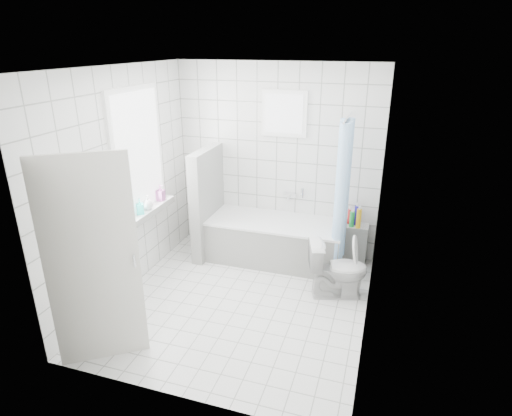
% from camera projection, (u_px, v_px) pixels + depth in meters
% --- Properties ---
extents(ground, '(3.00, 3.00, 0.00)m').
position_uv_depth(ground, '(241.00, 302.00, 4.97)').
color(ground, white).
rests_on(ground, ground).
extents(ceiling, '(3.00, 3.00, 0.00)m').
position_uv_depth(ceiling, '(237.00, 67.00, 4.02)').
color(ceiling, white).
rests_on(ceiling, ground).
extents(wall_back, '(2.80, 0.02, 2.60)m').
position_uv_depth(wall_back, '(276.00, 161.00, 5.83)').
color(wall_back, white).
rests_on(wall_back, ground).
extents(wall_front, '(2.80, 0.02, 2.60)m').
position_uv_depth(wall_front, '(171.00, 262.00, 3.16)').
color(wall_front, white).
rests_on(wall_front, ground).
extents(wall_left, '(0.02, 3.00, 2.60)m').
position_uv_depth(wall_left, '(124.00, 184.00, 4.89)').
color(wall_left, white).
rests_on(wall_left, ground).
extents(wall_right, '(0.02, 3.00, 2.60)m').
position_uv_depth(wall_right, '(376.00, 212.00, 4.10)').
color(wall_right, white).
rests_on(wall_right, ground).
extents(window_left, '(0.01, 0.90, 1.40)m').
position_uv_depth(window_left, '(139.00, 153.00, 5.03)').
color(window_left, white).
rests_on(window_left, wall_left).
extents(window_back, '(0.50, 0.01, 0.50)m').
position_uv_depth(window_back, '(284.00, 114.00, 5.52)').
color(window_back, white).
rests_on(window_back, wall_back).
extents(window_sill, '(0.18, 1.02, 0.08)m').
position_uv_depth(window_sill, '(149.00, 211.00, 5.29)').
color(window_sill, white).
rests_on(window_sill, wall_left).
extents(door, '(0.68, 0.49, 2.00)m').
position_uv_depth(door, '(93.00, 264.00, 3.76)').
color(door, silver).
rests_on(door, ground).
extents(bathtub, '(1.81, 0.77, 0.58)m').
position_uv_depth(bathtub, '(276.00, 240.00, 5.83)').
color(bathtub, white).
rests_on(bathtub, ground).
extents(partition_wall, '(0.15, 0.85, 1.50)m').
position_uv_depth(partition_wall, '(207.00, 202.00, 5.89)').
color(partition_wall, white).
rests_on(partition_wall, ground).
extents(tiled_ledge, '(0.40, 0.24, 0.55)m').
position_uv_depth(tiled_ledge, '(352.00, 243.00, 5.78)').
color(tiled_ledge, white).
rests_on(tiled_ledge, ground).
extents(toilet, '(0.76, 0.56, 0.69)m').
position_uv_depth(toilet, '(338.00, 269.00, 4.98)').
color(toilet, silver).
rests_on(toilet, ground).
extents(curtain_rod, '(0.02, 0.80, 0.02)m').
position_uv_depth(curtain_rod, '(348.00, 118.00, 4.95)').
color(curtain_rod, silver).
rests_on(curtain_rod, wall_back).
extents(shower_curtain, '(0.14, 0.48, 1.78)m').
position_uv_depth(shower_curtain, '(341.00, 194.00, 5.16)').
color(shower_curtain, '#54A5F7').
rests_on(shower_curtain, curtain_rod).
extents(tub_faucet, '(0.18, 0.06, 0.06)m').
position_uv_depth(tub_faucet, '(290.00, 195.00, 5.90)').
color(tub_faucet, silver).
rests_on(tub_faucet, wall_back).
extents(sill_bottles, '(0.17, 0.59, 0.21)m').
position_uv_depth(sill_bottles, '(150.00, 200.00, 5.27)').
color(sill_bottles, white).
rests_on(sill_bottles, window_sill).
extents(ledge_bottles, '(0.19, 0.18, 0.27)m').
position_uv_depth(ledge_bottles, '(355.00, 217.00, 5.61)').
color(ledge_bottles, '#178F3B').
rests_on(ledge_bottles, tiled_ledge).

